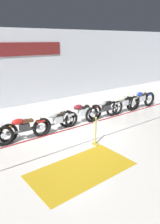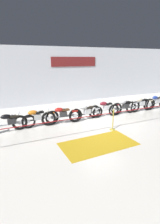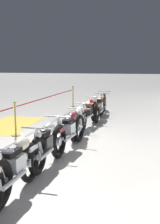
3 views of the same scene
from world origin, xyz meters
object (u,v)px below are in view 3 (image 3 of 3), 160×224
object	(u,v)px
motorcycle_red_2	(89,112)
motorcycle_cream_6	(17,166)
motorcycle_black_0	(103,103)
motorcycle_silver_5	(46,144)
motorcycle_maroon_4	(70,130)
floor_banner	(9,124)
motorcycle_orange_1	(100,107)
motorcycle_silver_3	(79,121)
stanchion_mid_left	(16,124)
stanchion_far_left	(36,104)

from	to	relation	value
motorcycle_red_2	motorcycle_cream_6	world-z (taller)	same
motorcycle_black_0	motorcycle_red_2	world-z (taller)	motorcycle_red_2
motorcycle_silver_5	motorcycle_red_2	bearing A→B (deg)	-179.37
motorcycle_red_2	motorcycle_maroon_4	xyz separation A→B (m)	(2.80, 0.16, -0.00)
motorcycle_cream_6	floor_banner	bearing A→B (deg)	-149.35
motorcycle_orange_1	motorcycle_silver_5	world-z (taller)	motorcycle_orange_1
motorcycle_silver_3	stanchion_mid_left	xyz separation A→B (m)	(0.53, -1.85, -0.10)
motorcycle_orange_1	stanchion_far_left	world-z (taller)	stanchion_far_left
motorcycle_maroon_4	motorcycle_silver_5	bearing A→B (deg)	-5.08
motorcycle_orange_1	stanchion_far_left	size ratio (longest dim) A/B	0.20
motorcycle_red_2	motorcycle_maroon_4	size ratio (longest dim) A/B	0.98
motorcycle_red_2	motorcycle_silver_5	size ratio (longest dim) A/B	0.94
motorcycle_silver_3	motorcycle_silver_5	world-z (taller)	motorcycle_silver_5
motorcycle_maroon_4	floor_banner	distance (m)	3.73
motorcycle_black_0	stanchion_mid_left	size ratio (longest dim) A/B	2.27
stanchion_far_left	motorcycle_red_2	bearing A→B (deg)	104.93
motorcycle_silver_3	stanchion_mid_left	distance (m)	1.93
motorcycle_cream_6	floor_banner	size ratio (longest dim) A/B	0.78
motorcycle_silver_5	floor_banner	xyz separation A→B (m)	(-3.53, -2.86, -0.47)
motorcycle_silver_3	motorcycle_maroon_4	size ratio (longest dim) A/B	0.96
motorcycle_maroon_4	motorcycle_cream_6	distance (m)	2.65
motorcycle_silver_3	stanchion_mid_left	world-z (taller)	stanchion_mid_left
motorcycle_silver_3	motorcycle_silver_5	bearing A→B (deg)	-0.01
stanchion_far_left	stanchion_mid_left	bearing A→B (deg)	0.00
motorcycle_red_2	motorcycle_silver_3	size ratio (longest dim) A/B	1.02
motorcycle_black_0	floor_banner	world-z (taller)	motorcycle_black_0
motorcycle_red_2	motorcycle_silver_3	xyz separation A→B (m)	(1.45, 0.05, -0.02)
motorcycle_silver_5	motorcycle_silver_3	bearing A→B (deg)	179.99
stanchion_mid_left	floor_banner	world-z (taller)	stanchion_mid_left
motorcycle_orange_1	stanchion_mid_left	size ratio (longest dim) A/B	2.27
stanchion_far_left	stanchion_mid_left	distance (m)	1.54
motorcycle_silver_3	stanchion_far_left	distance (m)	2.11
motorcycle_black_0	floor_banner	bearing A→B (deg)	-41.73
motorcycle_cream_6	stanchion_far_left	distance (m)	5.32
motorcycle_black_0	motorcycle_orange_1	xyz separation A→B (m)	(1.24, 0.10, -0.00)
motorcycle_maroon_4	floor_banner	bearing A→B (deg)	-126.54
motorcycle_red_2	floor_banner	size ratio (longest dim) A/B	0.72
stanchion_far_left	floor_banner	size ratio (longest dim) A/B	3.97
motorcycle_maroon_4	floor_banner	world-z (taller)	motorcycle_maroon_4
motorcycle_silver_3	floor_banner	world-z (taller)	motorcycle_silver_3
motorcycle_silver_5	motorcycle_cream_6	bearing A→B (deg)	0.89
motorcycle_silver_5	stanchion_far_left	xyz separation A→B (m)	(-3.64, -1.85, 0.28)
motorcycle_silver_3	motorcycle_maroon_4	bearing A→B (deg)	4.94
stanchion_far_left	stanchion_mid_left	xyz separation A→B (m)	(1.49, 0.00, -0.40)
stanchion_mid_left	motorcycle_red_2	bearing A→B (deg)	137.55
motorcycle_orange_1	motorcycle_cream_6	world-z (taller)	motorcycle_cream_6
floor_banner	stanchion_mid_left	bearing A→B (deg)	34.22
motorcycle_silver_3	motorcycle_silver_5	distance (m)	2.68
motorcycle_red_2	motorcycle_silver_5	world-z (taller)	motorcycle_red_2
motorcycle_black_0	stanchion_far_left	world-z (taller)	stanchion_far_left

